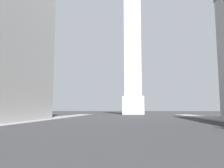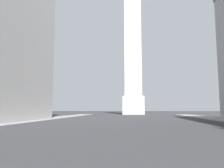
% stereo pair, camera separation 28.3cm
% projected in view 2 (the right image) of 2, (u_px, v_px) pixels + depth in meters
% --- Properties ---
extents(sidewalk_left, '(5.00, 93.76, 0.15)m').
position_uv_depth(sidewalk_left, '(11.00, 123.00, 29.72)').
color(sidewalk_left, slate).
rests_on(sidewalk_left, ground_plane).
extents(obelisk, '(7.53, 7.53, 66.09)m').
position_uv_depth(obelisk, '(133.00, 29.00, 80.91)').
color(obelisk, silver).
rests_on(obelisk, ground_plane).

